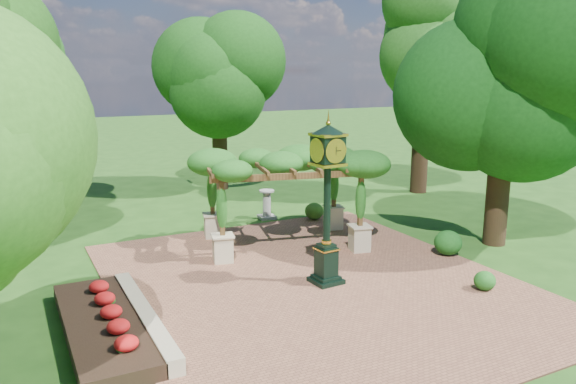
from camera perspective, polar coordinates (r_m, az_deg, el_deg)
name	(u,v)px	position (r m, az deg, el deg)	size (l,w,h in m)	color
ground	(334,296)	(14.35, 4.65, -10.52)	(120.00, 120.00, 0.00)	#1E4714
brick_plaza	(314,283)	(15.14, 2.63, -9.17)	(10.00, 12.00, 0.04)	brown
border_wall	(145,317)	(13.10, -14.37, -12.24)	(0.35, 5.00, 0.40)	#C6B793
flower_bed	(102,327)	(12.97, -18.33, -12.85)	(1.50, 5.00, 0.36)	red
pedestal_clock	(327,190)	(14.39, 4.02, 0.25)	(0.90, 0.90, 4.28)	black
pergola	(283,167)	(17.73, -0.49, 2.56)	(5.52, 4.14, 3.12)	beige
sundial	(267,206)	(21.42, -2.16, -1.43)	(0.66, 0.66, 1.10)	#989890
shrub_front	(485,281)	(15.36, 19.36, -8.49)	(0.55, 0.55, 0.49)	#1C5819
shrub_mid	(448,243)	(17.82, 15.94, -4.97)	(0.84, 0.84, 0.75)	#174E16
shrub_back	(314,211)	(21.17, 2.68, -1.95)	(0.71, 0.71, 0.64)	#2E5D1B
tree_west_far	(0,78)	(22.66, -27.19, 10.24)	(3.75, 3.75, 7.71)	black
tree_north	(218,73)	(26.54, -7.13, 11.93)	(4.49, 4.49, 7.93)	#352515
tree_east_far	(426,41)	(26.32, 13.80, 14.64)	(4.80, 4.80, 9.92)	black
tree_east_near	(508,70)	(18.82, 21.42, 11.44)	(5.47, 5.47, 8.06)	#372516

